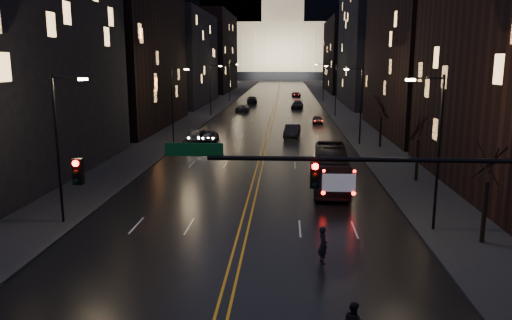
% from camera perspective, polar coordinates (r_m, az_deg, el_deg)
% --- Properties ---
extents(ground, '(900.00, 900.00, 0.00)m').
position_cam_1_polar(ground, '(20.73, -3.79, -16.81)').
color(ground, black).
rests_on(ground, ground).
extents(road, '(20.00, 320.00, 0.02)m').
position_cam_1_polar(road, '(148.45, 2.56, 7.60)').
color(road, black).
rests_on(road, ground).
extents(sidewalk_left, '(8.00, 320.00, 0.16)m').
position_cam_1_polar(sidewalk_left, '(149.33, -2.87, 7.64)').
color(sidewalk_left, black).
rests_on(sidewalk_left, ground).
extents(sidewalk_right, '(8.00, 320.00, 0.16)m').
position_cam_1_polar(sidewalk_right, '(148.88, 8.00, 7.54)').
color(sidewalk_right, black).
rests_on(sidewalk_right, ground).
extents(center_line, '(0.62, 320.00, 0.01)m').
position_cam_1_polar(center_line, '(148.45, 2.56, 7.60)').
color(center_line, orange).
rests_on(center_line, road).
extents(building_left_mid, '(12.00, 30.00, 28.00)m').
position_cam_1_polar(building_left_mid, '(75.93, -14.96, 14.19)').
color(building_left_mid, black).
rests_on(building_left_mid, ground).
extents(building_left_far, '(12.00, 34.00, 20.00)m').
position_cam_1_polar(building_left_far, '(112.57, -8.70, 11.37)').
color(building_left_far, black).
rests_on(building_left_far, ground).
extents(building_left_dist, '(12.00, 40.00, 24.00)m').
position_cam_1_polar(building_left_dist, '(159.85, -5.06, 12.13)').
color(building_left_dist, black).
rests_on(building_left_dist, ground).
extents(building_right_mid, '(12.00, 34.00, 26.00)m').
position_cam_1_polar(building_right_mid, '(111.72, 13.38, 12.73)').
color(building_right_mid, black).
rests_on(building_right_mid, ground).
extents(building_right_dist, '(12.00, 40.00, 22.00)m').
position_cam_1_polar(building_right_dist, '(159.20, 10.39, 11.64)').
color(building_right_dist, black).
rests_on(building_right_dist, ground).
extents(capitol, '(90.00, 50.00, 58.50)m').
position_cam_1_polar(capitol, '(268.22, 3.03, 12.94)').
color(capitol, black).
rests_on(capitol, ground).
extents(traffic_signal, '(17.29, 0.45, 7.00)m').
position_cam_1_polar(traffic_signal, '(19.03, 13.97, -3.20)').
color(traffic_signal, black).
rests_on(traffic_signal, ground).
extents(streetlamp_right_near, '(2.13, 0.25, 9.00)m').
position_cam_1_polar(streetlamp_right_near, '(29.71, 19.86, 1.60)').
color(streetlamp_right_near, black).
rests_on(streetlamp_right_near, ground).
extents(streetlamp_left_near, '(2.13, 0.25, 9.00)m').
position_cam_1_polar(streetlamp_left_near, '(31.42, -21.48, 1.99)').
color(streetlamp_left_near, black).
rests_on(streetlamp_left_near, ground).
extents(streetlamp_right_mid, '(2.13, 0.25, 9.00)m').
position_cam_1_polar(streetlamp_right_mid, '(58.90, 11.74, 6.57)').
color(streetlamp_right_mid, black).
rests_on(streetlamp_right_mid, ground).
extents(streetlamp_left_mid, '(2.13, 0.25, 9.00)m').
position_cam_1_polar(streetlamp_left_mid, '(59.78, -9.38, 6.72)').
color(streetlamp_left_mid, black).
rests_on(streetlamp_left_mid, ground).
extents(streetlamp_right_far, '(2.13, 0.25, 9.00)m').
position_cam_1_polar(streetlamp_right_far, '(88.64, 9.00, 8.21)').
color(streetlamp_right_far, black).
rests_on(streetlamp_right_far, ground).
extents(streetlamp_left_far, '(2.13, 0.25, 9.00)m').
position_cam_1_polar(streetlamp_left_far, '(89.22, -5.11, 8.32)').
color(streetlamp_left_far, black).
rests_on(streetlamp_left_far, ground).
extents(streetlamp_right_dist, '(2.13, 0.25, 9.00)m').
position_cam_1_polar(streetlamp_right_dist, '(118.50, 7.63, 9.01)').
color(streetlamp_right_dist, black).
rests_on(streetlamp_right_dist, ground).
extents(streetlamp_left_dist, '(2.13, 0.25, 9.00)m').
position_cam_1_polar(streetlamp_left_dist, '(118.94, -2.95, 9.10)').
color(streetlamp_left_dist, black).
rests_on(streetlamp_left_dist, ground).
extents(tree_right_near, '(2.40, 2.40, 6.65)m').
position_cam_1_polar(tree_right_near, '(28.66, 25.08, -0.27)').
color(tree_right_near, black).
rests_on(tree_right_near, ground).
extents(tree_right_mid, '(2.40, 2.40, 6.65)m').
position_cam_1_polar(tree_right_mid, '(41.82, 18.15, 3.59)').
color(tree_right_mid, black).
rests_on(tree_right_mid, ground).
extents(tree_right_far, '(2.40, 2.40, 6.65)m').
position_cam_1_polar(tree_right_far, '(57.34, 14.17, 5.78)').
color(tree_right_far, black).
rests_on(tree_right_far, ground).
extents(bus, '(3.17, 10.89, 3.00)m').
position_cam_1_polar(bus, '(39.32, 8.55, -0.91)').
color(bus, black).
rests_on(bus, ground).
extents(oncoming_car_a, '(1.70, 4.15, 1.41)m').
position_cam_1_polar(oncoming_car_a, '(61.22, -5.22, 2.80)').
color(oncoming_car_a, black).
rests_on(oncoming_car_a, ground).
extents(oncoming_car_b, '(1.77, 4.37, 1.41)m').
position_cam_1_polar(oncoming_car_b, '(61.57, -6.78, 2.82)').
color(oncoming_car_b, black).
rests_on(oncoming_car_b, ground).
extents(oncoming_car_c, '(2.52, 5.11, 1.39)m').
position_cam_1_polar(oncoming_car_c, '(95.59, -1.53, 5.92)').
color(oncoming_car_c, black).
rests_on(oncoming_car_c, ground).
extents(oncoming_car_d, '(2.84, 5.78, 1.62)m').
position_cam_1_polar(oncoming_car_d, '(114.78, -0.47, 6.90)').
color(oncoming_car_d, black).
rests_on(oncoming_car_d, ground).
extents(receding_car_a, '(2.32, 5.23, 1.67)m').
position_cam_1_polar(receding_car_a, '(63.97, 4.15, 3.31)').
color(receding_car_a, black).
rests_on(receding_car_a, ground).
extents(receding_car_b, '(1.72, 4.01, 1.35)m').
position_cam_1_polar(receding_car_b, '(77.89, 7.06, 4.58)').
color(receding_car_b, black).
rests_on(receding_car_b, ground).
extents(receding_car_c, '(2.77, 5.58, 1.56)m').
position_cam_1_polar(receding_car_c, '(102.18, 4.74, 6.29)').
color(receding_car_c, black).
rests_on(receding_car_c, ground).
extents(receding_car_d, '(2.41, 4.91, 1.34)m').
position_cam_1_polar(receding_car_d, '(135.31, 4.61, 7.49)').
color(receding_car_d, black).
rests_on(receding_car_d, ground).
extents(pedestrian_a, '(0.63, 0.78, 1.86)m').
position_cam_1_polar(pedestrian_a, '(24.82, 7.65, -9.62)').
color(pedestrian_a, black).
rests_on(pedestrian_a, ground).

